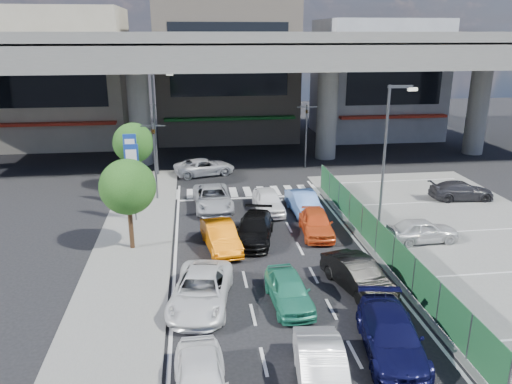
{
  "coord_description": "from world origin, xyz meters",
  "views": [
    {
      "loc": [
        -3.72,
        -20.25,
        10.71
      ],
      "look_at": [
        -0.27,
        6.32,
        2.11
      ],
      "focal_mm": 35.0,
      "sensor_mm": 36.0,
      "label": 1
    }
  ],
  "objects": [
    {
      "name": "hatch_black_mid_right",
      "position": [
        3.16,
        -1.55,
        0.69
      ],
      "size": [
        2.46,
        4.42,
        1.38
      ],
      "primitive_type": "imported",
      "rotation": [
        0.0,
        0.0,
        0.25
      ],
      "color": "black",
      "rests_on": "ground"
    },
    {
      "name": "street_lamp_left",
      "position": [
        -6.33,
        18.0,
        4.77
      ],
      "size": [
        1.65,
        0.22,
        8.0
      ],
      "color": "#595B60",
      "rests_on": "ground"
    },
    {
      "name": "taxi_teal_mid",
      "position": [
        -0.04,
        -2.38,
        0.65
      ],
      "size": [
        1.73,
        3.89,
        1.3
      ],
      "primitive_type": "imported",
      "rotation": [
        0.0,
        0.0,
        0.05
      ],
      "color": "#2D9473",
      "rests_on": "ground"
    },
    {
      "name": "tree_near",
      "position": [
        -7.0,
        4.0,
        3.39
      ],
      "size": [
        2.8,
        2.8,
        4.8
      ],
      "color": "#382314",
      "rests_on": "ground"
    },
    {
      "name": "taxi_orange_left",
      "position": [
        -2.47,
        3.53,
        0.68
      ],
      "size": [
        2.09,
        4.33,
        1.37
      ],
      "primitive_type": "imported",
      "rotation": [
        0.0,
        0.0,
        0.16
      ],
      "color": "orange",
      "rests_on": "ground"
    },
    {
      "name": "traffic_cone",
      "position": [
        6.43,
        2.9,
        0.38
      ],
      "size": [
        0.34,
        0.34,
        0.64
      ],
      "primitive_type": "cone",
      "rotation": [
        0.0,
        0.0,
        -0.04
      ],
      "color": "red",
      "rests_on": "parking_lot"
    },
    {
      "name": "taxi_orange_right",
      "position": [
        2.89,
        4.77,
        0.69
      ],
      "size": [
        1.98,
        4.18,
        1.38
      ],
      "primitive_type": "imported",
      "rotation": [
        0.0,
        0.0,
        -0.09
      ],
      "color": "#E95720",
      "rests_on": "ground"
    },
    {
      "name": "kei_truck_front_right",
      "position": [
        2.94,
        8.09,
        0.69
      ],
      "size": [
        1.72,
        4.27,
        1.38
      ],
      "primitive_type": "imported",
      "rotation": [
        0.0,
        0.0,
        0.06
      ],
      "color": "#517BC4",
      "rests_on": "ground"
    },
    {
      "name": "minivan_navy_back",
      "position": [
        2.86,
        -6.07,
        0.69
      ],
      "size": [
        2.67,
        5.0,
        1.38
      ],
      "primitive_type": "imported",
      "rotation": [
        0.0,
        0.0,
        -0.16
      ],
      "color": "#0B0C34",
      "rests_on": "ground"
    },
    {
      "name": "street_lamp_right",
      "position": [
        7.17,
        6.0,
        4.77
      ],
      "size": [
        1.65,
        0.22,
        8.0
      ],
      "color": "#595B60",
      "rests_on": "ground"
    },
    {
      "name": "sidewalk_left",
      "position": [
        -7.0,
        4.0,
        0.06
      ],
      "size": [
        4.0,
        30.0,
        0.12
      ],
      "primitive_type": "cube",
      "color": "slate",
      "rests_on": "ground"
    },
    {
      "name": "building_center",
      "position": [
        0.0,
        32.97,
        7.49
      ],
      "size": [
        14.0,
        10.9,
        15.0
      ],
      "color": "gray",
      "rests_on": "ground"
    },
    {
      "name": "crossing_wagon_silver",
      "position": [
        -2.85,
        17.76,
        0.65
      ],
      "size": [
        5.09,
        3.31,
        1.3
      ],
      "primitive_type": "imported",
      "rotation": [
        0.0,
        0.0,
        1.83
      ],
      "color": "#B9BAC1",
      "rests_on": "ground"
    },
    {
      "name": "wagon_silver_front_left",
      "position": [
        -2.59,
        9.84,
        0.69
      ],
      "size": [
        2.55,
        5.08,
        1.38
      ],
      "primitive_type": "imported",
      "rotation": [
        0.0,
        0.0,
        0.05
      ],
      "color": "#B0B2B8",
      "rests_on": "ground"
    },
    {
      "name": "sedan_white_front_mid",
      "position": [
        0.82,
        8.78,
        0.69
      ],
      "size": [
        1.78,
        4.11,
        1.38
      ],
      "primitive_type": "imported",
      "rotation": [
        0.0,
        0.0,
        0.04
      ],
      "color": "white",
      "rests_on": "ground"
    },
    {
      "name": "signboard_near",
      "position": [
        -7.2,
        7.99,
        3.06
      ],
      "size": [
        0.8,
        0.14,
        4.7
      ],
      "color": "#595B60",
      "rests_on": "ground"
    },
    {
      "name": "fence_run",
      "position": [
        5.3,
        1.0,
        0.9
      ],
      "size": [
        0.16,
        22.0,
        1.8
      ],
      "primitive_type": null,
      "color": "#1B4F2B",
      "rests_on": "ground"
    },
    {
      "name": "tree_far",
      "position": [
        -7.8,
        14.5,
        3.39
      ],
      "size": [
        2.8,
        2.8,
        4.8
      ],
      "color": "#382314",
      "rests_on": "ground"
    },
    {
      "name": "building_west",
      "position": [
        -16.0,
        31.97,
        6.49
      ],
      "size": [
        12.0,
        10.9,
        13.0
      ],
      "color": "gray",
      "rests_on": "ground"
    },
    {
      "name": "traffic_light_left",
      "position": [
        -6.2,
        12.0,
        3.94
      ],
      "size": [
        1.6,
        1.24,
        5.2
      ],
      "color": "#595B60",
      "rests_on": "ground"
    },
    {
      "name": "expressway",
      "position": [
        0.0,
        22.0,
        8.76
      ],
      "size": [
        64.0,
        14.0,
        10.75
      ],
      "color": "slate",
      "rests_on": "ground"
    },
    {
      "name": "parked_sedan_white",
      "position": [
        8.19,
        2.96,
        0.7
      ],
      "size": [
        3.79,
        1.61,
        1.28
      ],
      "primitive_type": "imported",
      "rotation": [
        0.0,
        0.0,
        1.6
      ],
      "color": "silver",
      "rests_on": "parking_lot"
    },
    {
      "name": "signboard_far",
      "position": [
        -7.6,
        10.99,
        3.06
      ],
      "size": [
        0.8,
        0.14,
        4.7
      ],
      "color": "#595B60",
      "rests_on": "ground"
    },
    {
      "name": "ground",
      "position": [
        0.0,
        0.0,
        0.0
      ],
      "size": [
        120.0,
        120.0,
        0.0
      ],
      "primitive_type": "plane",
      "color": "black",
      "rests_on": "ground"
    },
    {
      "name": "hatch_white_back_mid",
      "position": [
        -0.02,
        -7.62,
        0.69
      ],
      "size": [
        1.91,
        4.32,
        1.38
      ],
      "primitive_type": "imported",
      "rotation": [
        0.0,
        0.0,
        -0.11
      ],
      "color": "white",
      "rests_on": "ground"
    },
    {
      "name": "building_east",
      "position": [
        16.0,
        31.97,
        5.99
      ],
      "size": [
        12.0,
        10.9,
        12.0
      ],
      "color": "gray",
      "rests_on": "ground"
    },
    {
      "name": "parked_sedan_dgrey",
      "position": [
        13.92,
        9.33,
        0.67
      ],
      "size": [
        4.31,
        2.02,
        1.22
      ],
      "primitive_type": "imported",
      "rotation": [
        0.0,
        0.0,
        1.49
      ],
      "color": "#2A2A2E",
      "rests_on": "parking_lot"
    },
    {
      "name": "sedan_white_mid_left",
      "position": [
        -3.61,
        -2.0,
        0.68
      ],
      "size": [
        3.06,
        5.21,
        1.36
      ],
      "primitive_type": "imported",
      "rotation": [
        0.0,
        0.0,
        -0.17
      ],
      "color": "white",
      "rests_on": "ground"
    },
    {
      "name": "parking_lot",
      "position": [
        11.0,
        2.0,
        0.03
      ],
      "size": [
        12.0,
        28.0,
        0.06
      ],
      "primitive_type": "cube",
      "color": "slate",
      "rests_on": "ground"
    },
    {
      "name": "traffic_light_right",
      "position": [
        5.5,
        19.0,
        3.94
      ],
      "size": [
        1.6,
        1.24,
        5.2
      ],
      "color": "#595B60",
      "rests_on": "ground"
    },
    {
      "name": "van_white_back_left",
      "position": [
        -3.77,
        -7.61,
        0.69
      ],
      "size": [
        1.72,
        4.09,
        1.38
      ],
      "primitive_type": "imported",
      "rotation": [
        0.0,
        0.0,
        0.02
      ],
      "color": "white",
      "rests_on": "ground"
    },
    {
      "name": "sedan_black_mid",
      "position": [
        -0.6,
        4.39,
        0.66
      ],
      "size": [
        2.87,
        4.87,
        1.32
      ],
      "primitive_type": "imported",
      "rotation": [
        0.0,
        0.0,
        -0.23
      ],
      "color": "black",
      "rests_on": "ground"
    }
  ]
}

